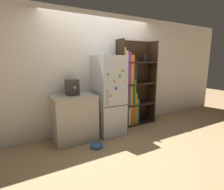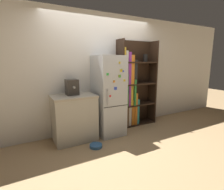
{
  "view_description": "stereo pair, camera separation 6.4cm",
  "coord_description": "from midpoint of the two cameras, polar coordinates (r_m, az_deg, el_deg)",
  "views": [
    {
      "loc": [
        -1.74,
        -3.09,
        1.58
      ],
      "look_at": [
        0.1,
        0.15,
        0.84
      ],
      "focal_mm": 28.0,
      "sensor_mm": 36.0,
      "label": 1
    },
    {
      "loc": [
        -1.69,
        -3.12,
        1.58
      ],
      "look_at": [
        0.1,
        0.15,
        0.84
      ],
      "focal_mm": 28.0,
      "sensor_mm": 36.0,
      "label": 2
    }
  ],
  "objects": [
    {
      "name": "kitchen_counter",
      "position": [
        3.58,
        -11.76,
        -7.27
      ],
      "size": [
        0.83,
        0.61,
        0.92
      ],
      "color": "#BCB7A8",
      "rests_on": "ground_plane"
    },
    {
      "name": "bookshelf",
      "position": [
        4.24,
        6.6,
        2.12
      ],
      "size": [
        1.0,
        0.33,
        2.05
      ],
      "color": "black",
      "rests_on": "ground_plane"
    },
    {
      "name": "espresso_machine",
      "position": [
        3.49,
        -12.45,
        2.52
      ],
      "size": [
        0.22,
        0.3,
        0.3
      ],
      "color": "#38332D",
      "rests_on": "kitchen_counter"
    },
    {
      "name": "ground_plane",
      "position": [
        3.88,
        0.21,
        -12.81
      ],
      "size": [
        16.0,
        16.0,
        0.0
      ],
      "primitive_type": "plane",
      "color": "tan"
    },
    {
      "name": "pet_bowl",
      "position": [
        3.38,
        -4.72,
        -16.13
      ],
      "size": [
        0.23,
        0.23,
        0.06
      ],
      "color": "#3366A5",
      "rests_on": "ground_plane"
    },
    {
      "name": "refrigerator",
      "position": [
        3.73,
        -0.7,
        -0.22
      ],
      "size": [
        0.56,
        0.68,
        1.68
      ],
      "color": "silver",
      "rests_on": "ground_plane"
    },
    {
      "name": "wall_back",
      "position": [
        3.98,
        -3.1,
        7.15
      ],
      "size": [
        8.0,
        0.05,
        2.6
      ],
      "color": "white",
      "rests_on": "ground_plane"
    }
  ]
}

